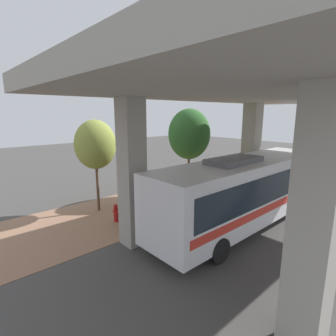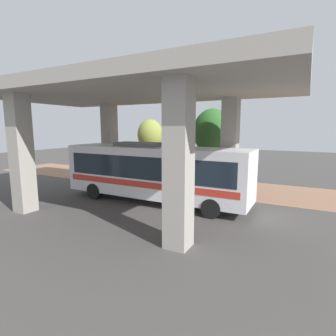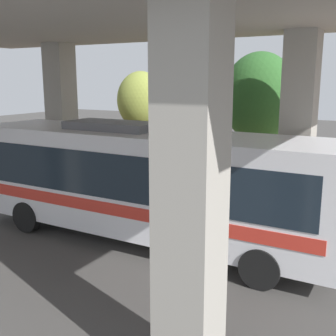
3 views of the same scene
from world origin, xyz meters
name	(u,v)px [view 2 (image 2 of 3)]	position (x,y,z in m)	size (l,w,h in m)	color
ground_plane	(166,191)	(0.00, 0.00, 0.00)	(80.00, 80.00, 0.00)	#474442
sidewalk_strip	(184,183)	(-3.00, 0.00, 0.01)	(6.00, 40.00, 0.02)	#936B51
overpass	(131,101)	(4.00, 0.00, 5.89)	(9.40, 17.13, 6.78)	#9E998E
bus	(154,170)	(2.67, 0.64, 1.94)	(2.80, 11.40, 3.58)	silver
fire_hydrant	(136,175)	(-1.98, -3.97, 0.49)	(0.47, 0.23, 0.97)	#B21919
planter_front	(184,175)	(-1.95, 0.52, 0.89)	(1.21, 1.21, 1.72)	#9E998E
planter_middle	(140,174)	(-0.91, -2.81, 0.83)	(1.22, 1.22, 1.61)	#9E998E
planter_back	(155,172)	(-2.33, -2.27, 0.84)	(1.31, 1.31, 1.65)	#9E998E
street_tree_near	(212,132)	(-2.83, 2.34, 4.16)	(2.81, 2.81, 5.85)	brown
street_tree_far	(150,135)	(-4.10, -3.84, 3.83)	(2.27, 2.27, 5.21)	brown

